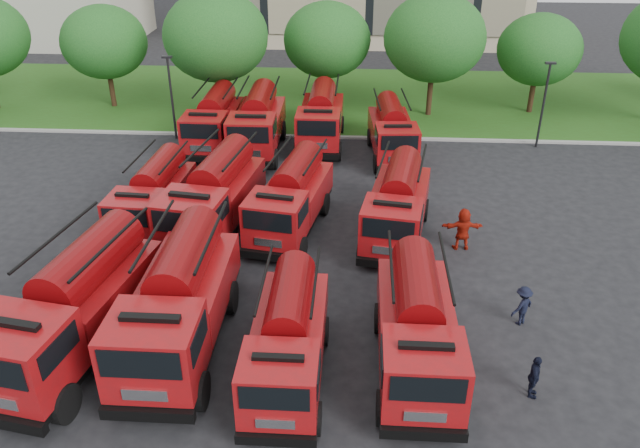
# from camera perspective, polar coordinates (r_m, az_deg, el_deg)

# --- Properties ---
(ground) EXTENTS (140.00, 140.00, 0.00)m
(ground) POSITION_cam_1_polar(r_m,az_deg,el_deg) (23.38, -0.09, -7.96)
(ground) COLOR black
(ground) RESTS_ON ground
(lawn) EXTENTS (70.00, 16.00, 0.12)m
(lawn) POSITION_cam_1_polar(r_m,az_deg,el_deg) (46.83, 2.00, 11.45)
(lawn) COLOR #254813
(lawn) RESTS_ON ground
(curb) EXTENTS (70.00, 0.30, 0.14)m
(curb) POSITION_cam_1_polar(r_m,az_deg,el_deg) (39.17, 1.61, 7.95)
(curb) COLOR gray
(curb) RESTS_ON ground
(tree_1) EXTENTS (5.71, 5.71, 6.98)m
(tree_1) POSITION_cam_1_polar(r_m,az_deg,el_deg) (46.09, -19.13, 15.45)
(tree_1) COLOR #382314
(tree_1) RESTS_ON ground
(tree_2) EXTENTS (6.72, 6.72, 8.22)m
(tree_2) POSITION_cam_1_polar(r_m,az_deg,el_deg) (42.13, -9.51, 16.57)
(tree_2) COLOR #382314
(tree_2) RESTS_ON ground
(tree_3) EXTENTS (5.88, 5.88, 7.19)m
(tree_3) POSITION_cam_1_polar(r_m,az_deg,el_deg) (43.76, 0.65, 16.49)
(tree_3) COLOR #382314
(tree_3) RESTS_ON ground
(tree_4) EXTENTS (6.55, 6.55, 8.01)m
(tree_4) POSITION_cam_1_polar(r_m,az_deg,el_deg) (42.39, 10.44, 16.38)
(tree_4) COLOR #382314
(tree_4) RESTS_ON ground
(tree_5) EXTENTS (5.46, 5.46, 6.68)m
(tree_5) POSITION_cam_1_polar(r_m,az_deg,el_deg) (44.86, 19.41, 14.80)
(tree_5) COLOR #382314
(tree_5) RESTS_ON ground
(lamp_post_0) EXTENTS (0.60, 0.25, 5.11)m
(lamp_post_0) POSITION_cam_1_polar(r_m,az_deg,el_deg) (39.21, -13.45, 11.56)
(lamp_post_0) COLOR black
(lamp_post_0) RESTS_ON ground
(lamp_post_1) EXTENTS (0.60, 0.25, 5.11)m
(lamp_post_1) POSITION_cam_1_polar(r_m,az_deg,el_deg) (39.09, 19.81, 10.60)
(lamp_post_1) COLOR black
(lamp_post_1) RESTS_ON ground
(fire_truck_0) EXTENTS (4.03, 8.29, 3.62)m
(fire_truck_0) POSITION_cam_1_polar(r_m,az_deg,el_deg) (22.05, -21.62, -7.03)
(fire_truck_0) COLOR black
(fire_truck_0) RESTS_ON ground
(fire_truck_1) EXTENTS (2.92, 7.89, 3.58)m
(fire_truck_1) POSITION_cam_1_polar(r_m,az_deg,el_deg) (21.32, -12.77, -6.89)
(fire_truck_1) COLOR black
(fire_truck_1) RESTS_ON ground
(fire_truck_2) EXTENTS (2.40, 6.49, 2.95)m
(fire_truck_2) POSITION_cam_1_polar(r_m,az_deg,el_deg) (19.82, -2.99, -10.36)
(fire_truck_2) COLOR black
(fire_truck_2) RESTS_ON ground
(fire_truck_3) EXTENTS (2.59, 6.98, 3.17)m
(fire_truck_3) POSITION_cam_1_polar(r_m,az_deg,el_deg) (20.28, 8.88, -9.28)
(fire_truck_3) COLOR black
(fire_truck_3) RESTS_ON ground
(fire_truck_4) EXTENTS (2.66, 6.56, 2.93)m
(fire_truck_4) POSITION_cam_1_polar(r_m,az_deg,el_deg) (29.38, -14.98, 2.53)
(fire_truck_4) COLOR black
(fire_truck_4) RESTS_ON ground
(fire_truck_5) EXTENTS (3.70, 7.88, 3.45)m
(fire_truck_5) POSITION_cam_1_polar(r_m,az_deg,el_deg) (28.12, -9.65, 2.52)
(fire_truck_5) COLOR black
(fire_truck_5) RESTS_ON ground
(fire_truck_6) EXTENTS (3.56, 7.25, 3.16)m
(fire_truck_6) POSITION_cam_1_polar(r_m,az_deg,el_deg) (27.96, -2.67, 2.43)
(fire_truck_6) COLOR black
(fire_truck_6) RESTS_ON ground
(fire_truck_7) EXTENTS (3.45, 7.21, 3.15)m
(fire_truck_7) POSITION_cam_1_polar(r_m,az_deg,el_deg) (27.58, 7.09, 1.82)
(fire_truck_7) COLOR black
(fire_truck_7) RESTS_ON ground
(fire_truck_8) EXTENTS (2.66, 7.05, 3.19)m
(fire_truck_8) POSITION_cam_1_polar(r_m,az_deg,el_deg) (37.96, -9.65, 9.33)
(fire_truck_8) COLOR black
(fire_truck_8) RESTS_ON ground
(fire_truck_9) EXTENTS (2.86, 7.53, 3.40)m
(fire_truck_9) POSITION_cam_1_polar(r_m,az_deg,el_deg) (36.93, -5.71, 9.22)
(fire_truck_9) COLOR black
(fire_truck_9) RESTS_ON ground
(fire_truck_10) EXTENTS (2.68, 7.20, 3.27)m
(fire_truck_10) POSITION_cam_1_polar(r_m,az_deg,el_deg) (37.83, 0.08, 9.72)
(fire_truck_10) COLOR black
(fire_truck_10) RESTS_ON ground
(fire_truck_11) EXTENTS (2.82, 6.76, 3.01)m
(fire_truck_11) POSITION_cam_1_polar(r_m,az_deg,el_deg) (36.24, 6.61, 8.44)
(fire_truck_11) COLOR black
(fire_truck_11) RESTS_ON ground
(firefighter_0) EXTENTS (0.68, 0.57, 1.61)m
(firefighter_0) POSITION_cam_1_polar(r_m,az_deg,el_deg) (20.44, 6.80, -14.65)
(firefighter_0) COLOR #9F1A0C
(firefighter_0) RESTS_ON ground
(firefighter_1) EXTENTS (0.96, 0.71, 1.76)m
(firefighter_1) POSITION_cam_1_polar(r_m,az_deg,el_deg) (19.39, -2.64, -17.40)
(firefighter_1) COLOR #9F1A0C
(firefighter_1) RESTS_ON ground
(firefighter_2) EXTENTS (0.70, 0.98, 1.50)m
(firefighter_2) POSITION_cam_1_polar(r_m,az_deg,el_deg) (21.10, 18.66, -14.62)
(firefighter_2) COLOR black
(firefighter_2) RESTS_ON ground
(firefighter_3) EXTENTS (1.10, 1.02, 1.54)m
(firefighter_3) POSITION_cam_1_polar(r_m,az_deg,el_deg) (23.92, 17.74, -8.61)
(firefighter_3) COLOR black
(firefighter_3) RESTS_ON ground
(firefighter_4) EXTENTS (0.96, 0.87, 1.64)m
(firefighter_4) POSITION_cam_1_polar(r_m,az_deg,el_deg) (26.01, -19.64, -5.67)
(firefighter_4) COLOR black
(firefighter_4) RESTS_ON ground
(firefighter_5) EXTENTS (1.81, 0.87, 1.91)m
(firefighter_5) POSITION_cam_1_polar(r_m,az_deg,el_deg) (27.84, 12.71, -2.17)
(firefighter_5) COLOR #9F1A0C
(firefighter_5) RESTS_ON ground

